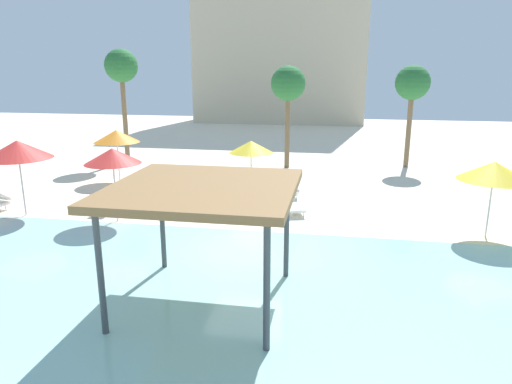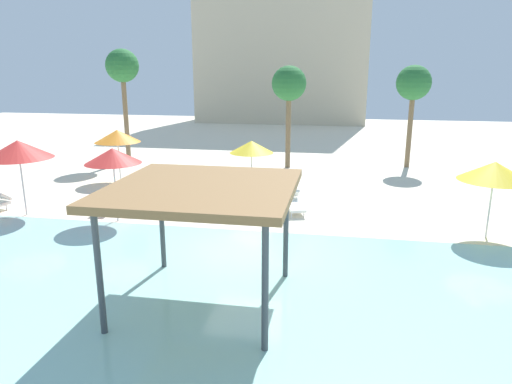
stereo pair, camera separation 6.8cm
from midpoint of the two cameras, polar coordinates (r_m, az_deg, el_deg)
name	(u,v)px [view 2 (the right image)]	position (r m, az deg, el deg)	size (l,w,h in m)	color
ground_plane	(248,248)	(14.66, -0.90, -6.93)	(80.00, 80.00, 0.00)	beige
lagoon_water	(198,341)	(10.11, -6.95, -17.74)	(44.00, 13.50, 0.04)	#99D1C6
shade_pavilion	(202,193)	(10.54, -6.43, -0.08)	(4.15, 4.15, 2.93)	#42474C
beach_umbrella_red_0	(113,156)	(17.35, -17.12, 4.27)	(2.02, 2.02, 2.73)	silver
beach_umbrella_red_1	(18,149)	(19.41, -27.15, 4.69)	(2.47, 2.47, 2.90)	silver
beach_umbrella_yellow_2	(495,171)	(16.83, 27.41, 2.28)	(2.26, 2.26, 2.57)	silver
beach_umbrella_orange_4	(117,136)	(23.87, -16.63, 6.61)	(2.23, 2.23, 2.57)	silver
beach_umbrella_yellow_6	(252,147)	(20.12, -0.46, 5.57)	(1.92, 1.92, 2.45)	silver
lounge_chair_0	(294,202)	(18.44, 4.77, -1.27)	(1.10, 1.99, 0.74)	white
lounge_chair_1	(110,201)	(19.44, -17.45, -1.06)	(0.72, 1.93, 0.74)	white
lounge_chair_3	(178,181)	(22.09, -9.44, 1.31)	(1.54, 1.92, 0.74)	white
palm_tree_0	(414,85)	(27.46, 18.89, 12.37)	(1.90, 1.90, 5.67)	brown
palm_tree_1	(289,86)	(25.99, 4.16, 12.94)	(1.90, 1.90, 5.64)	brown
palm_tree_2	(122,69)	(28.70, -16.06, 14.39)	(1.90, 1.90, 6.58)	brown
hotel_block_0	(284,26)	(51.33, 3.50, 19.71)	(17.29, 8.79, 19.50)	beige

